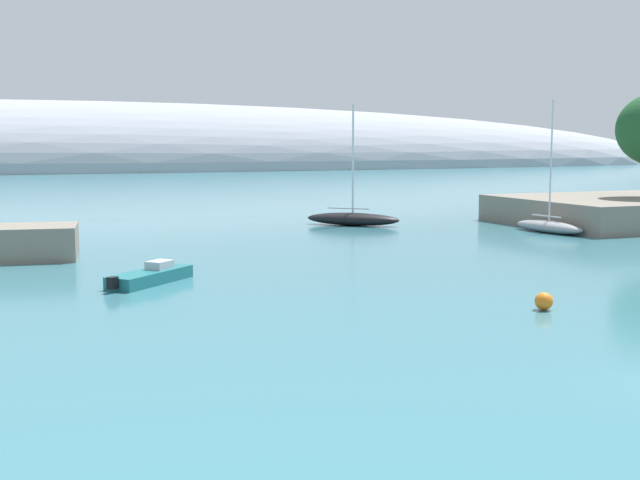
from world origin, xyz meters
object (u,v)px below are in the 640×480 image
(mooring_buoy_orange, at_px, (544,301))
(sailboat_grey_mid_mooring, at_px, (549,226))
(sailboat_black_near_shore, at_px, (353,218))
(motorboat_teal_foreground, at_px, (150,276))

(mooring_buoy_orange, bearing_deg, sailboat_grey_mid_mooring, 51.88)
(sailboat_black_near_shore, distance_m, sailboat_grey_mid_mooring, 15.80)
(sailboat_black_near_shore, relative_size, sailboat_grey_mid_mooring, 0.99)
(sailboat_grey_mid_mooring, height_order, mooring_buoy_orange, sailboat_grey_mid_mooring)
(sailboat_grey_mid_mooring, relative_size, mooring_buoy_orange, 13.58)
(sailboat_grey_mid_mooring, bearing_deg, sailboat_black_near_shore, -138.92)
(sailboat_black_near_shore, bearing_deg, motorboat_teal_foreground, -91.27)
(sailboat_grey_mid_mooring, distance_m, mooring_buoy_orange, 30.18)
(sailboat_black_near_shore, relative_size, mooring_buoy_orange, 13.51)
(sailboat_black_near_shore, distance_m, mooring_buoy_orange, 35.10)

